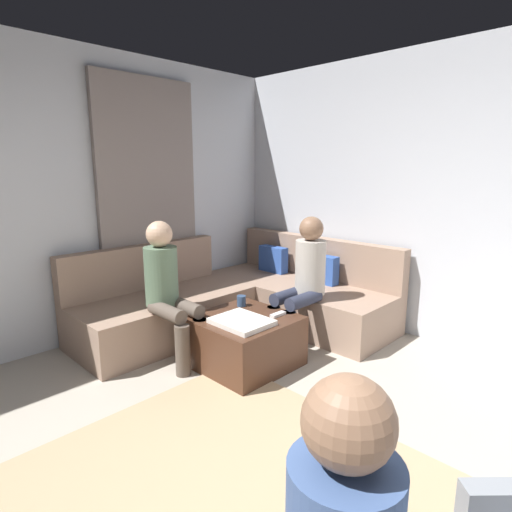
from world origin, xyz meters
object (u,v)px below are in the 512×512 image
sectional_couch (242,299)px  person_on_couch_back (304,277)px  ottoman (244,341)px  coffee_mug (241,301)px  game_remote (278,314)px  person_on_couch_side (168,286)px

sectional_couch → person_on_couch_back: 0.85m
ottoman → person_on_couch_back: size_ratio=0.63×
coffee_mug → game_remote: (0.40, 0.04, -0.04)m
ottoman → person_on_couch_back: 0.81m
person_on_couch_back → coffee_mug: bearing=57.0°
person_on_couch_back → game_remote: bearing=100.9°
ottoman → game_remote: bearing=50.7°
sectional_couch → coffee_mug: (0.45, -0.43, 0.19)m
ottoman → person_on_couch_side: size_ratio=0.63×
ottoman → game_remote: 0.36m
game_remote → person_on_couch_side: size_ratio=0.12×
coffee_mug → game_remote: size_ratio=0.63×
person_on_couch_side → coffee_mug: bearing=152.0°
sectional_couch → person_on_couch_side: 1.07m
sectional_couch → game_remote: bearing=-24.7°
sectional_couch → ottoman: sectional_couch is taller
game_remote → ottoman: bearing=-129.3°
game_remote → person_on_couch_side: 0.95m
sectional_couch → person_on_couch_back: bearing=4.1°
coffee_mug → person_on_couch_back: bearing=57.0°
game_remote → person_on_couch_side: (-0.70, -0.60, 0.23)m
coffee_mug → person_on_couch_side: size_ratio=0.08×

